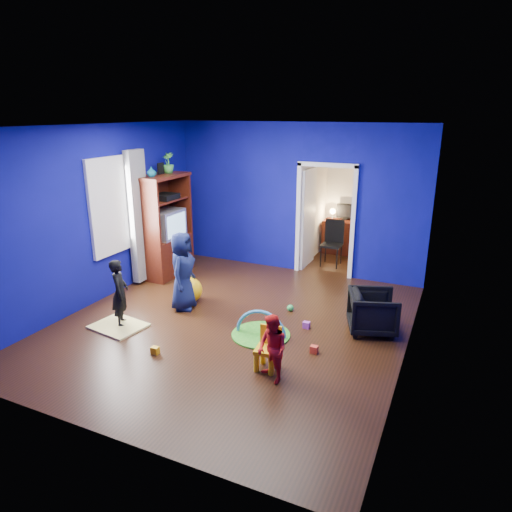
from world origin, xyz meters
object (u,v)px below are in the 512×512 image
at_px(toddler_red, 272,349).
at_px(kid_chair, 267,351).
at_px(play_mat, 261,335).
at_px(armchair, 373,312).
at_px(child_navy, 182,271).
at_px(vase, 151,172).
at_px(study_desk, 343,237).
at_px(hopper_ball, 189,290).
at_px(tv_armoire, 165,226).
at_px(crt_tv, 167,224).
at_px(child_black, 120,293).
at_px(folding_chair, 332,244).

relative_size(toddler_red, kid_chair, 1.68).
distance_m(kid_chair, play_mat, 0.93).
xyz_separation_m(armchair, child_navy, (-2.96, -0.44, 0.33)).
bearing_deg(vase, child_navy, -38.44).
xyz_separation_m(kid_chair, study_desk, (-0.37, 5.20, 0.12)).
bearing_deg(vase, toddler_red, -34.69).
relative_size(play_mat, study_desk, 0.96).
relative_size(hopper_ball, kid_chair, 0.86).
xyz_separation_m(armchair, play_mat, (-1.43, -0.80, -0.30)).
xyz_separation_m(armchair, tv_armoire, (-4.17, 0.81, 0.67)).
height_order(crt_tv, play_mat, crt_tv).
bearing_deg(crt_tv, kid_chair, -37.45).
distance_m(tv_armoire, kid_chair, 4.05).
xyz_separation_m(armchair, study_desk, (-1.36, 3.62, 0.07)).
xyz_separation_m(vase, crt_tv, (0.04, 0.30, -1.03)).
bearing_deg(crt_tv, toddler_red, -38.37).
height_order(child_black, vase, vase).
relative_size(armchair, play_mat, 0.80).
relative_size(hopper_ball, play_mat, 0.51).
relative_size(armchair, tv_armoire, 0.34).
distance_m(crt_tv, study_desk, 3.99).
height_order(armchair, child_navy, child_navy).
relative_size(toddler_red, study_desk, 0.95).
xyz_separation_m(armchair, crt_tv, (-4.13, 0.81, 0.71)).
relative_size(child_black, vase, 5.86).
bearing_deg(tv_armoire, toddler_red, -38.03).
height_order(child_black, folding_chair, child_black).
bearing_deg(kid_chair, hopper_ball, 138.77).
distance_m(vase, tv_armoire, 1.11).
bearing_deg(study_desk, armchair, -69.35).
height_order(hopper_ball, play_mat, hopper_ball).
height_order(armchair, play_mat, armchair).
bearing_deg(armchair, toddler_red, 135.57).
xyz_separation_m(play_mat, folding_chair, (0.06, 3.46, 0.45)).
xyz_separation_m(vase, study_desk, (2.81, 3.10, -1.67)).
relative_size(child_navy, toddler_red, 1.53).
height_order(child_black, crt_tv, crt_tv).
bearing_deg(armchair, vase, 63.76).
bearing_deg(folding_chair, play_mat, -91.04).
height_order(child_navy, study_desk, child_navy).
height_order(child_black, study_desk, child_black).
bearing_deg(kid_chair, folding_chair, 88.39).
bearing_deg(play_mat, hopper_ball, 159.03).
distance_m(hopper_ball, kid_chair, 2.46).
bearing_deg(vase, hopper_ball, -31.45).
relative_size(toddler_red, play_mat, 0.99).
bearing_deg(hopper_ball, study_desk, 66.58).
xyz_separation_m(child_black, tv_armoire, (-0.69, 2.16, 0.47)).
height_order(crt_tv, folding_chair, crt_tv).
xyz_separation_m(tv_armoire, kid_chair, (3.18, -2.40, -0.73)).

